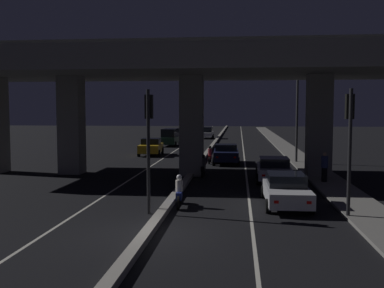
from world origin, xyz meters
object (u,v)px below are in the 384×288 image
motorcycle_red_filtering_far (210,156)px  car_white_third_oncoming (207,133)px  car_white_second (274,169)px  traffic_light_left_of_median (149,129)px  street_lamp (292,103)px  car_white_lead (286,189)px  car_dark_blue_third (226,154)px  traffic_light_right_of_median (350,130)px  motorcycle_blue_filtering_near (179,193)px  car_dark_green_second_oncoming (170,137)px  pedestrian_on_sidewalk (325,167)px  motorcycle_black_filtering_mid (203,167)px  car_taxi_yellow_lead_oncoming (151,147)px

motorcycle_red_filtering_far → car_white_third_oncoming: bearing=6.3°
car_white_second → car_white_third_oncoming: 39.35m
traffic_light_left_of_median → street_lamp: bearing=66.9°
car_white_lead → car_dark_blue_third: (-3.00, 14.96, 0.06)m
traffic_light_right_of_median → motorcycle_blue_filtering_near: bearing=168.9°
traffic_light_left_of_median → motorcycle_red_filtering_far: bearing=85.6°
car_white_lead → motorcycle_red_filtering_far: size_ratio=2.76×
traffic_light_left_of_median → motorcycle_blue_filtering_near: (1.04, 1.31, -2.78)m
car_dark_blue_third → car_dark_green_second_oncoming: bearing=21.1°
car_white_second → car_dark_blue_third: 8.94m
traffic_light_left_of_median → car_white_second: traffic_light_left_of_median is taller
car_dark_blue_third → pedestrian_on_sidewalk: pedestrian_on_sidewalk is taller
car_dark_green_second_oncoming → motorcycle_red_filtering_far: (5.60, -16.14, -0.45)m
motorcycle_black_filtering_mid → motorcycle_red_filtering_far: 6.92m
car_dark_green_second_oncoming → pedestrian_on_sidewalk: (12.62, -25.28, -0.09)m
motorcycle_red_filtering_far → traffic_light_left_of_median: bearing=177.3°
street_lamp → motorcycle_black_filtering_mid: size_ratio=4.56×
traffic_light_right_of_median → car_white_lead: bearing=136.4°
car_taxi_yellow_lead_oncoming → motorcycle_blue_filtering_near: size_ratio=2.14×
traffic_light_left_of_median → car_white_third_oncoming: traffic_light_left_of_median is taller
car_dark_green_second_oncoming → car_taxi_yellow_lead_oncoming: bearing=1.4°
car_taxi_yellow_lead_oncoming → car_white_lead: bearing=23.2°
traffic_light_left_of_median → motorcycle_blue_filtering_near: bearing=51.5°
motorcycle_blue_filtering_near → motorcycle_red_filtering_far: (0.29, 15.91, -0.01)m
traffic_light_left_of_median → car_white_second: size_ratio=1.18×
traffic_light_left_of_median → motorcycle_red_filtering_far: traffic_light_left_of_median is taller
traffic_light_right_of_median → motorcycle_black_filtering_mid: bearing=121.7°
traffic_light_left_of_median → pedestrian_on_sidewalk: bearing=44.1°
car_dark_green_second_oncoming → traffic_light_right_of_median: bearing=22.0°
car_dark_green_second_oncoming → motorcycle_black_filtering_mid: 23.74m
traffic_light_left_of_median → car_white_lead: traffic_light_left_of_median is taller
car_white_lead → motorcycle_black_filtering_mid: size_ratio=2.77×
traffic_light_right_of_median → car_white_second: size_ratio=1.18×
car_white_second → motorcycle_blue_filtering_near: (-4.54, -7.26, -0.14)m
car_white_lead → pedestrian_on_sidewalk: pedestrian_on_sidewalk is taller
motorcycle_red_filtering_far → car_dark_green_second_oncoming: bearing=20.9°
motorcycle_black_filtering_mid → motorcycle_red_filtering_far: size_ratio=1.00×
car_white_third_oncoming → motorcycle_red_filtering_far: car_white_third_oncoming is taller
car_white_third_oncoming → motorcycle_red_filtering_far: bearing=4.5°
car_dark_green_second_oncoming → motorcycle_black_filtering_mid: car_dark_green_second_oncoming is taller
car_white_lead → car_dark_blue_third: 15.26m
traffic_light_left_of_median → pedestrian_on_sidewalk: traffic_light_left_of_median is taller
street_lamp → car_white_second: size_ratio=1.88×
car_white_lead → car_white_third_oncoming: car_white_third_oncoming is taller
car_dark_blue_third → motorcycle_red_filtering_far: 1.29m
car_dark_green_second_oncoming → motorcycle_blue_filtering_near: bearing=11.6°
traffic_light_right_of_median → car_white_third_oncoming: (-8.76, 47.36, -2.52)m
car_taxi_yellow_lead_oncoming → pedestrian_on_sidewalk: pedestrian_on_sidewalk is taller
motorcycle_blue_filtering_near → motorcycle_black_filtering_mid: 9.00m
motorcycle_red_filtering_far → car_white_second: bearing=-152.1°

